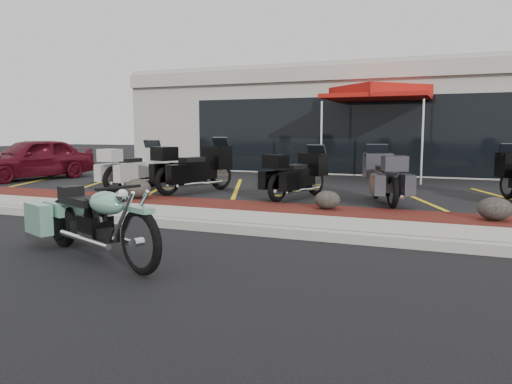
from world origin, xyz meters
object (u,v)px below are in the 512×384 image
at_px(hero_cruiser, 141,232).
at_px(parked_car, 32,159).
at_px(traffic_cone, 308,177).
at_px(touring_white, 152,163).
at_px(popup_canopy, 379,95).

bearing_deg(hero_cruiser, parked_car, 164.56).
bearing_deg(traffic_cone, parked_car, -167.37).
xyz_separation_m(touring_white, parked_car, (-4.62, 0.30, 0.01)).
height_order(hero_cruiser, touring_white, touring_white).
relative_size(hero_cruiser, touring_white, 1.33).
height_order(traffic_cone, popup_canopy, popup_canopy).
xyz_separation_m(touring_white, popup_canopy, (5.23, 4.80, 2.00)).
distance_m(touring_white, popup_canopy, 7.37).
height_order(hero_cruiser, parked_car, parked_car).
height_order(touring_white, traffic_cone, touring_white).
height_order(hero_cruiser, popup_canopy, popup_canopy).
xyz_separation_m(hero_cruiser, traffic_cone, (-0.66, 8.93, -0.14)).
relative_size(traffic_cone, popup_canopy, 0.11).
bearing_deg(touring_white, parked_car, 89.07).
bearing_deg(touring_white, traffic_cone, -56.92).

